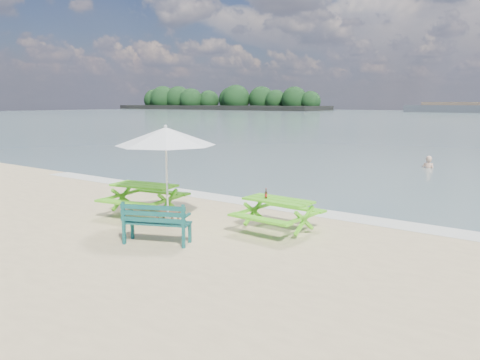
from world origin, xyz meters
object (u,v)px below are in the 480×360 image
Objects in this scene: picnic_table_left at (145,200)px; swimmer at (428,173)px; beer_bottle at (266,195)px; side_table at (168,218)px; park_bench at (157,231)px; patio_umbrella at (166,136)px; picnic_table_right at (278,216)px.

swimmer is (3.95, 14.32, -0.67)m from picnic_table_left.
swimmer is (0.37, 13.71, -1.13)m from beer_bottle.
side_table is 0.39× the size of swimmer.
park_bench reaches higher than swimmer.
side_table is at bearing 90.00° from patio_umbrella.
park_bench is 2.74m from beer_bottle.
swimmer is at bearing 79.66° from side_table.
side_table is at bearing -17.08° from picnic_table_left.
side_table is (1.27, -0.39, -0.24)m from picnic_table_left.
beer_bottle is at bearing 59.52° from park_bench.
picnic_table_left is at bearing 162.92° from side_table.
picnic_table_left is at bearing 162.92° from patio_umbrella.
patio_umbrella is 1.94× the size of swimmer.
patio_umbrella is (-0.95, 1.30, 1.96)m from park_bench.
side_table is (-0.95, 1.30, -0.11)m from park_bench.
patio_umbrella reaches higher than picnic_table_left.
beer_bottle is (-0.30, -0.08, 0.49)m from picnic_table_right.
picnic_table_right is 7.78× the size of beer_bottle.
park_bench is (2.22, -1.69, -0.13)m from picnic_table_left.
picnic_table_right reaches higher than swimmer.
patio_umbrella reaches higher than picnic_table_right.
beer_bottle is 0.15× the size of swimmer.
picnic_table_right is 1.14× the size of swimmer.
beer_bottle is (2.31, 1.01, -1.37)m from patio_umbrella.
beer_bottle is (2.31, 1.01, 0.70)m from side_table.
patio_umbrella is 13.25× the size of beer_bottle.
park_bench is at bearing -37.31° from picnic_table_left.
park_bench is 2.38× the size of side_table.
swimmer is at bearing 74.58° from picnic_table_left.
picnic_table_right is at bearing -90.32° from swimmer.
park_bench is at bearing -53.84° from patio_umbrella.
park_bench reaches higher than side_table.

